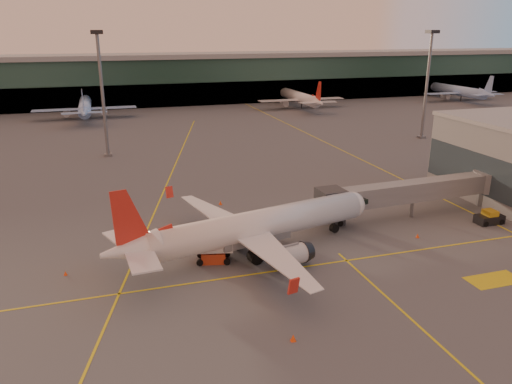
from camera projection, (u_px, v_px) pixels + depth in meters
name	position (u px, v px, depth m)	size (l,w,h in m)	color
ground	(326.00, 287.00, 52.17)	(600.00, 600.00, 0.00)	#4C4F54
taxi_markings	(184.00, 178.00, 90.44)	(100.12, 173.00, 0.01)	yellow
terminal	(158.00, 79.00, 178.08)	(400.00, 20.00, 17.60)	#19382D
mast_west_near	(102.00, 85.00, 101.74)	(2.40, 2.40, 25.60)	slate
mast_east_near	(428.00, 77.00, 119.46)	(2.40, 2.40, 25.60)	slate
distant_aircraft_row	(202.00, 112.00, 162.30)	(350.00, 34.00, 13.00)	#95BDFA
main_airplane	(252.00, 228.00, 58.79)	(34.40, 31.28, 10.47)	white
jet_bridge	(421.00, 191.00, 71.31)	(30.35, 4.92, 5.39)	slate
catering_truck	(211.00, 244.00, 57.26)	(5.36, 3.29, 3.88)	#B7361A
pushback_tug	(490.00, 218.00, 69.07)	(3.76, 2.05, 1.93)	black
cone_nose	(418.00, 236.00, 64.48)	(0.44, 0.44, 0.56)	#FF490D
cone_tail	(65.00, 273.00, 54.63)	(0.39, 0.39, 0.49)	#FF490D
cone_wing_right	(293.00, 338.00, 43.05)	(0.50, 0.50, 0.64)	#FF490D
cone_wing_left	(220.00, 203.00, 76.66)	(0.50, 0.50, 0.63)	#FF490D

